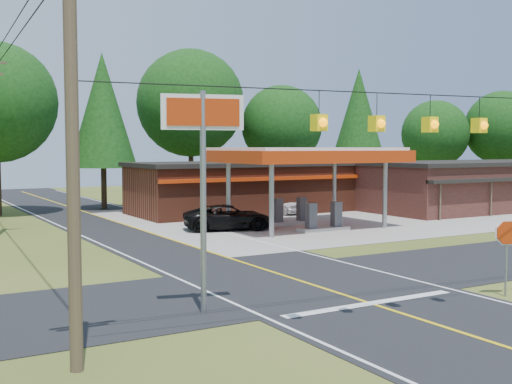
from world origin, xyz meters
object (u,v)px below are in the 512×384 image
gas_canopy (307,158)px  big_stop_sign (203,150)px  octagonal_stop_sign (507,239)px  suv_car (229,218)px  sedan_car (278,203)px

gas_canopy → big_stop_sign: (-14.00, -15.01, 0.54)m
gas_canopy → octagonal_stop_sign: bearing=-104.0°
big_stop_sign → octagonal_stop_sign: 10.38m
suv_car → big_stop_sign: size_ratio=0.82×
suv_car → octagonal_stop_sign: octagonal_stop_sign is taller
sedan_car → big_stop_sign: (-17.00, -23.01, 4.03)m
big_stop_sign → sedan_car: bearing=53.5°
suv_car → octagonal_stop_sign: 19.55m
gas_canopy → sedan_car: 9.23m
suv_car → big_stop_sign: big_stop_sign is taller
sedan_car → suv_car: bearing=-150.5°
gas_canopy → suv_car: bearing=161.6°
octagonal_stop_sign → gas_canopy: bearing=76.0°
octagonal_stop_sign → big_stop_sign: bearing=162.4°
suv_car → big_stop_sign: (-9.50, -16.51, 4.06)m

